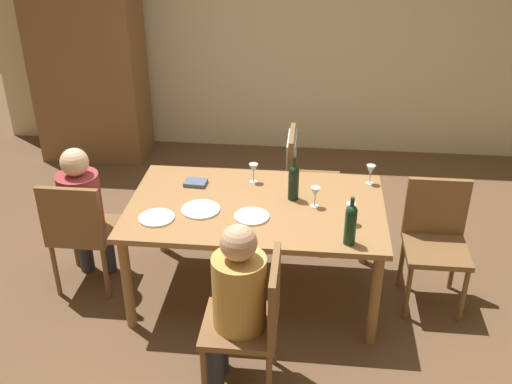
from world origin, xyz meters
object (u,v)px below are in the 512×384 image
(armoire_cabinet, at_px, (88,57))
(dining_table, at_px, (256,214))
(wine_glass_far, at_px, (371,171))
(handbag, at_px, (352,221))
(wine_bottle_dark_red, at_px, (294,181))
(wine_glass_centre, at_px, (315,193))
(person_woman_host, at_px, (235,298))
(wine_glass_near_left, at_px, (351,209))
(wine_glass_near_right, at_px, (254,169))
(wine_bottle_tall_green, at_px, (351,223))
(dinner_plate_guest_left, at_px, (252,216))
(chair_right_end, at_px, (436,235))
(chair_left_end, at_px, (80,228))
(dinner_plate_host, at_px, (201,209))
(person_man_bearded, at_px, (83,206))
(chair_far_right, at_px, (300,169))
(dinner_plate_guest_right, at_px, (157,218))
(chair_near, at_px, (255,317))

(armoire_cabinet, distance_m, dining_table, 3.07)
(wine_glass_far, distance_m, handbag, 0.91)
(wine_bottle_dark_red, xyz_separation_m, wine_glass_centre, (0.15, -0.09, -0.03))
(person_woman_host, relative_size, wine_glass_near_left, 7.69)
(wine_glass_near_left, distance_m, wine_glass_near_right, 0.87)
(wine_bottle_tall_green, distance_m, handbag, 1.57)
(dining_table, xyz_separation_m, wine_bottle_tall_green, (0.63, -0.42, 0.22))
(wine_bottle_tall_green, distance_m, dinner_plate_guest_left, 0.70)
(chair_right_end, relative_size, dinner_plate_guest_left, 3.88)
(chair_left_end, relative_size, wine_glass_far, 6.17)
(dinner_plate_host, bearing_deg, wine_glass_centre, 10.01)
(dining_table, bearing_deg, wine_glass_far, 26.51)
(wine_glass_near_left, bearing_deg, person_man_bearded, 173.81)
(chair_right_end, bearing_deg, wine_bottle_dark_red, -1.30)
(chair_far_right, relative_size, dinner_plate_guest_left, 3.88)
(handbag, bearing_deg, wine_glass_near_right, -144.14)
(wine_glass_near_right, bearing_deg, chair_far_right, 60.31)
(wine_glass_near_left, bearing_deg, dinner_plate_guest_right, -176.60)
(wine_glass_centre, xyz_separation_m, dinner_plate_guest_right, (-1.05, -0.28, -0.10))
(chair_near, bearing_deg, wine_glass_far, -28.59)
(wine_glass_near_right, height_order, dinner_plate_guest_left, wine_glass_near_right)
(chair_right_end, distance_m, wine_glass_near_left, 0.76)
(chair_right_end, bearing_deg, handbag, -57.96)
(dinner_plate_host, xyz_separation_m, dinner_plate_guest_right, (-0.27, -0.14, 0.00))
(wine_bottle_tall_green, height_order, dinner_plate_host, wine_bottle_tall_green)
(dinner_plate_guest_left, bearing_deg, wine_bottle_dark_red, 47.22)
(person_woman_host, bearing_deg, dinner_plate_host, 23.22)
(dinner_plate_guest_right, relative_size, handbag, 0.86)
(wine_glass_near_left, distance_m, dinner_plate_host, 1.02)
(handbag, bearing_deg, dinner_plate_guest_right, -139.81)
(chair_right_end, bearing_deg, chair_near, 40.34)
(armoire_cabinet, bearing_deg, dinner_plate_guest_right, -62.09)
(wine_glass_near_left, distance_m, handbag, 1.34)
(armoire_cabinet, distance_m, chair_right_end, 3.98)
(dining_table, xyz_separation_m, dinner_plate_guest_left, (-0.01, -0.17, 0.08))
(wine_glass_far, xyz_separation_m, dinner_plate_host, (-1.18, -0.52, -0.10))
(dinner_plate_guest_right, bearing_deg, handbag, 40.19)
(chair_left_end, distance_m, wine_bottle_dark_red, 1.58)
(dining_table, bearing_deg, armoire_cabinet, 131.04)
(person_woman_host, relative_size, handbag, 4.09)
(armoire_cabinet, bearing_deg, chair_right_end, -33.99)
(wine_bottle_dark_red, bearing_deg, dining_table, -156.46)
(chair_near, distance_m, wine_bottle_tall_green, 0.82)
(wine_bottle_dark_red, relative_size, dinner_plate_host, 1.24)
(dining_table, xyz_separation_m, wine_glass_near_left, (0.64, -0.18, 0.18))
(wine_bottle_dark_red, xyz_separation_m, wine_glass_near_right, (-0.31, 0.23, -0.03))
(wine_glass_near_right, relative_size, dinner_plate_host, 0.56)
(wine_glass_near_left, height_order, wine_glass_far, same)
(chair_right_end, xyz_separation_m, wine_glass_far, (-0.47, 0.32, 0.33))
(wine_glass_near_left, height_order, dinner_plate_guest_left, wine_glass_near_left)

